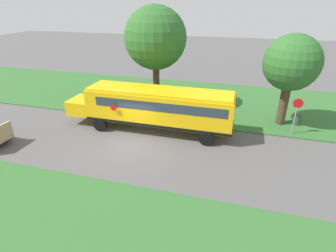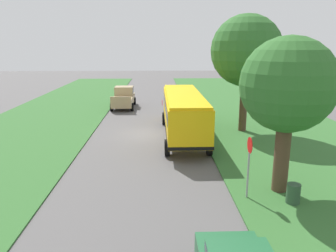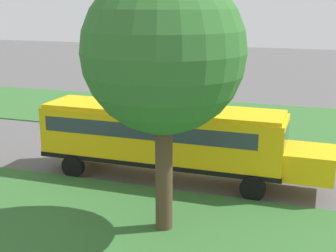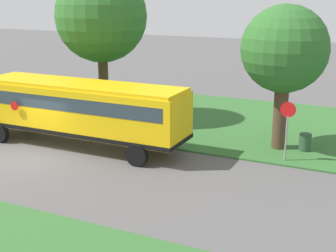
% 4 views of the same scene
% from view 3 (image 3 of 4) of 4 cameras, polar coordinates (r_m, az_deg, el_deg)
% --- Properties ---
extents(ground_plane, '(120.00, 120.00, 0.00)m').
position_cam_3_polar(ground_plane, '(22.81, 4.34, -4.32)').
color(ground_plane, '#565454').
extents(grass_far_side, '(10.00, 80.00, 0.07)m').
position_cam_3_polar(grass_far_side, '(31.26, 8.48, 0.93)').
color(grass_far_side, '#33662D').
rests_on(grass_far_side, ground).
extents(school_bus, '(2.84, 12.42, 3.16)m').
position_cam_3_polar(school_bus, '(20.09, -0.05, -1.19)').
color(school_bus, yellow).
rests_on(school_bus, ground).
extents(oak_tree_beside_bus, '(5.14, 5.14, 8.58)m').
position_cam_3_polar(oak_tree_beside_bus, '(14.55, -0.13, 9.20)').
color(oak_tree_beside_bus, '#4C3826').
rests_on(oak_tree_beside_bus, ground).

